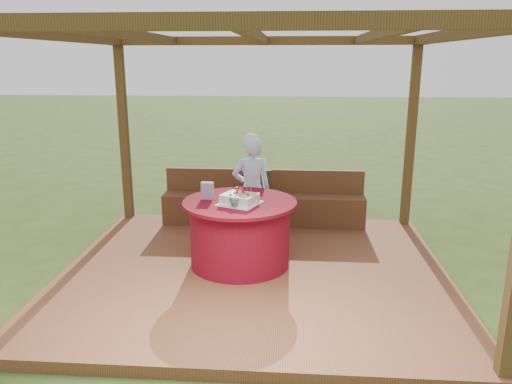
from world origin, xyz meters
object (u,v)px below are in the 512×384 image
chair (256,199)px  drinking_glass (234,203)px  birthday_cake (240,199)px  table (240,233)px  elderly_woman (252,188)px  gift_bag (207,191)px  bench (263,206)px

chair → drinking_glass: bearing=-95.3°
birthday_cake → table: bearing=96.5°
elderly_woman → gift_bag: bearing=-120.7°
bench → gift_bag: bearing=-111.0°
chair → elderly_woman: (-0.04, -0.38, 0.26)m
birthday_cake → drinking_glass: (-0.05, -0.16, -0.01)m
chair → birthday_cake: (-0.09, -1.34, 0.37)m
birthday_cake → bench: bearing=84.1°
bench → chair: 0.41m
bench → chair: size_ratio=3.45×
gift_bag → bench: bearing=71.8°
table → elderly_woman: 0.92m
chair → gift_bag: bearing=-113.3°
chair → table: bearing=-94.9°
table → birthday_cake: birthday_cake is taller
table → gift_bag: 0.63m
table → gift_bag: gift_bag is taller
bench → table: bearing=-96.7°
bench → gift_bag: (-0.58, -1.50, 0.63)m
chair → birthday_cake: 1.39m
elderly_woman → birthday_cake: (-0.06, -0.95, 0.12)m
table → drinking_glass: (-0.03, -0.26, 0.44)m
birthday_cake → gift_bag: size_ratio=2.82×
bench → gift_bag: size_ratio=14.99×
table → bench: bearing=83.3°
gift_bag → drinking_glass: 0.49m
table → elderly_woman: (0.07, 0.85, 0.33)m
chair → elderly_woman: bearing=-95.6°
table → birthday_cake: (0.01, -0.10, 0.45)m
bench → elderly_woman: elderly_woman is taller
elderly_woman → drinking_glass: size_ratio=13.52×
table → chair: bearing=85.1°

